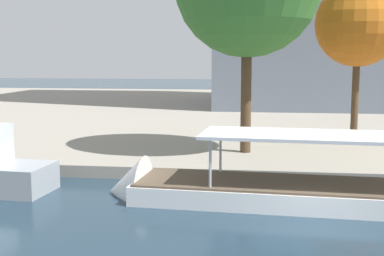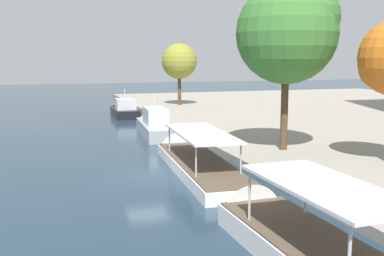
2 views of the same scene
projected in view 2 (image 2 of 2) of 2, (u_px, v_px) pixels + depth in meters
ground_plane at (147, 176)px, 28.79m from camera, size 220.00×220.00×0.00m
motor_yacht_0 at (124, 112)px, 58.44m from camera, size 7.69×3.04×4.66m
motor_yacht_1 at (154, 126)px, 44.37m from camera, size 10.75×3.13×4.52m
tour_boat_2 at (196, 165)px, 30.69m from camera, size 14.95×4.11×3.99m
tour_boat_3 at (303, 249)px, 16.80m from camera, size 12.28×3.36×4.28m
tree_0 at (179, 60)px, 66.29m from camera, size 5.07×5.07×8.82m
tree_4 at (289, 31)px, 32.84m from camera, size 7.33×7.33×12.15m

